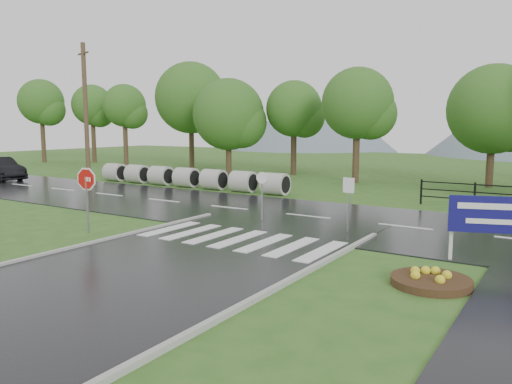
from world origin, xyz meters
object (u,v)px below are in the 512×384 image
Objects in this scene: stop_sign at (86,184)px; car_dark at (0,181)px; culvert_pipes at (186,177)px; estate_billboard at (492,218)px.

car_dark is (-18.92, 7.82, -1.72)m from stop_sign.
culvert_pipes is 6.62× the size of estate_billboard.
stop_sign is at bearing -104.79° from car_dark.
stop_sign is 1.17× the size of estate_billboard.
stop_sign is 0.51× the size of car_dark.
culvert_pipes is 20.19m from estate_billboard.
stop_sign is 12.83m from estate_billboard.
estate_billboard is (12.45, 3.10, -0.42)m from stop_sign.
estate_billboard is at bearing -90.89° from car_dark.
stop_sign is at bearing -64.35° from culvert_pipes.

